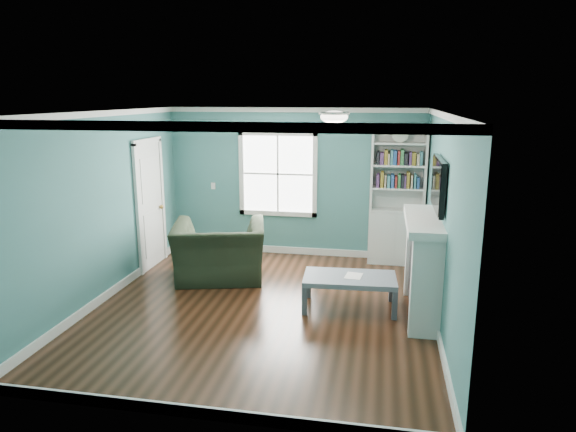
# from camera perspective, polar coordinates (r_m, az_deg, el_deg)

# --- Properties ---
(floor) EXTENTS (5.00, 5.00, 0.00)m
(floor) POSITION_cam_1_polar(r_m,az_deg,el_deg) (7.05, -2.78, -10.13)
(floor) COLOR black
(floor) RESTS_ON ground
(room_walls) EXTENTS (5.00, 5.00, 5.00)m
(room_walls) POSITION_cam_1_polar(r_m,az_deg,el_deg) (6.59, -2.93, 2.60)
(room_walls) COLOR #3E7876
(room_walls) RESTS_ON ground
(trim) EXTENTS (4.50, 5.00, 2.60)m
(trim) POSITION_cam_1_polar(r_m,az_deg,el_deg) (6.66, -2.89, -0.32)
(trim) COLOR white
(trim) RESTS_ON ground
(window) EXTENTS (1.40, 0.06, 1.50)m
(window) POSITION_cam_1_polar(r_m,az_deg,el_deg) (9.07, -1.13, 4.69)
(window) COLOR white
(window) RESTS_ON room_walls
(bookshelf) EXTENTS (0.90, 0.35, 2.31)m
(bookshelf) POSITION_cam_1_polar(r_m,az_deg,el_deg) (8.80, 11.95, 0.66)
(bookshelf) COLOR silver
(bookshelf) RESTS_ON ground
(fireplace) EXTENTS (0.44, 1.58, 1.30)m
(fireplace) POSITION_cam_1_polar(r_m,az_deg,el_deg) (6.87, 14.78, -5.54)
(fireplace) COLOR black
(fireplace) RESTS_ON ground
(tv) EXTENTS (0.06, 1.10, 0.65)m
(tv) POSITION_cam_1_polar(r_m,az_deg,el_deg) (6.62, 16.38, 3.39)
(tv) COLOR black
(tv) RESTS_ON fireplace
(door) EXTENTS (0.12, 0.98, 2.17)m
(door) POSITION_cam_1_polar(r_m,az_deg,el_deg) (8.73, -15.06, 1.38)
(door) COLOR silver
(door) RESTS_ON ground
(ceiling_fixture) EXTENTS (0.38, 0.38, 0.15)m
(ceiling_fixture) POSITION_cam_1_polar(r_m,az_deg,el_deg) (6.43, 5.15, 10.99)
(ceiling_fixture) COLOR white
(ceiling_fixture) RESTS_ON room_walls
(light_switch) EXTENTS (0.08, 0.01, 0.12)m
(light_switch) POSITION_cam_1_polar(r_m,az_deg,el_deg) (9.42, -8.31, 3.33)
(light_switch) COLOR white
(light_switch) RESTS_ON room_walls
(recliner) EXTENTS (1.55, 1.20, 1.20)m
(recliner) POSITION_cam_1_polar(r_m,az_deg,el_deg) (7.98, -7.65, -2.87)
(recliner) COLOR black
(recliner) RESTS_ON ground
(coffee_table) EXTENTS (1.26, 0.73, 0.44)m
(coffee_table) POSITION_cam_1_polar(r_m,az_deg,el_deg) (6.96, 6.88, -7.12)
(coffee_table) COLOR #454A53
(coffee_table) RESTS_ON ground
(paper_sheet) EXTENTS (0.25, 0.30, 0.00)m
(paper_sheet) POSITION_cam_1_polar(r_m,az_deg,el_deg) (6.96, 7.31, -6.60)
(paper_sheet) COLOR white
(paper_sheet) RESTS_ON coffee_table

